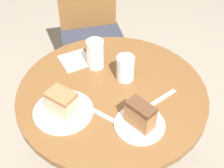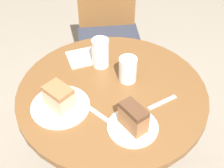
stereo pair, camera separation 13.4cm
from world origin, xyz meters
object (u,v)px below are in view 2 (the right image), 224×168
(cake_slice_far, at_px, (133,117))
(plate_near, at_px, (60,106))
(glass_water, at_px, (128,70))
(glass_lemonade, at_px, (101,54))
(chair, at_px, (109,31))
(cake_slice_near, at_px, (59,97))
(plate_far, at_px, (133,127))

(cake_slice_far, bearing_deg, plate_near, 153.52)
(cake_slice_far, xyz_separation_m, glass_water, (0.02, 0.28, -0.01))
(glass_lemonade, bearing_deg, cake_slice_far, -76.95)
(plate_near, height_order, glass_water, glass_water)
(chair, distance_m, glass_water, 0.82)
(chair, distance_m, cake_slice_near, 1.00)
(glass_lemonade, height_order, glass_water, glass_lemonade)
(glass_water, bearing_deg, cake_slice_near, -154.54)
(chair, xyz_separation_m, cake_slice_far, (-0.01, -1.05, 0.30))
(chair, distance_m, glass_lemonade, 0.72)
(plate_far, bearing_deg, chair, 89.63)
(glass_lemonade, bearing_deg, chair, 81.30)
(chair, relative_size, glass_lemonade, 6.95)
(glass_lemonade, bearing_deg, glass_water, -46.55)
(plate_far, xyz_separation_m, cake_slice_near, (-0.28, 0.14, 0.05))
(cake_slice_far, bearing_deg, glass_water, 86.11)
(glass_lemonade, bearing_deg, plate_near, -125.71)
(chair, bearing_deg, cake_slice_near, -107.84)
(plate_far, xyz_separation_m, cake_slice_far, (0.00, 0.00, 0.06))
(chair, relative_size, plate_near, 4.02)
(cake_slice_near, xyz_separation_m, cake_slice_far, (0.28, -0.14, 0.00))
(plate_near, height_order, cake_slice_near, cake_slice_near)
(chair, height_order, plate_near, chair)
(cake_slice_near, bearing_deg, chair, 72.53)
(cake_slice_near, relative_size, glass_water, 1.17)
(cake_slice_far, height_order, glass_lemonade, glass_lemonade)
(plate_far, bearing_deg, glass_water, 86.11)
(cake_slice_far, bearing_deg, glass_lemonade, 103.05)
(cake_slice_near, bearing_deg, plate_near, 0.00)
(plate_near, bearing_deg, cake_slice_near, 180.00)
(glass_water, bearing_deg, plate_near, -154.54)
(glass_lemonade, xyz_separation_m, glass_water, (0.11, -0.12, -0.01))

